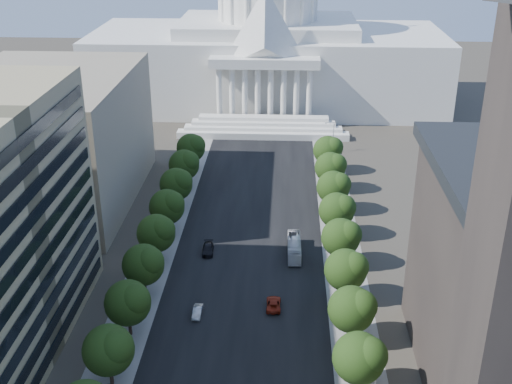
% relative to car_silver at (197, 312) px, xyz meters
% --- Properties ---
extents(road_asphalt, '(30.00, 260.00, 0.01)m').
position_rel_car_silver_xyz_m(road_asphalt, '(7.63, 36.12, -0.70)').
color(road_asphalt, black).
rests_on(road_asphalt, ground).
extents(sidewalk_left, '(8.00, 260.00, 0.02)m').
position_rel_car_silver_xyz_m(sidewalk_left, '(-11.37, 36.12, -0.70)').
color(sidewalk_left, gray).
rests_on(sidewalk_left, ground).
extents(sidewalk_right, '(8.00, 260.00, 0.02)m').
position_rel_car_silver_xyz_m(sidewalk_right, '(26.63, 36.12, -0.70)').
color(sidewalk_right, gray).
rests_on(sidewalk_right, ground).
extents(capitol, '(120.00, 56.00, 73.00)m').
position_rel_car_silver_xyz_m(capitol, '(7.63, 131.01, 19.31)').
color(capitol, white).
rests_on(capitol, ground).
extents(office_block_left_far, '(38.00, 52.00, 30.00)m').
position_rel_car_silver_xyz_m(office_block_left_far, '(-40.37, 46.12, 14.30)').
color(office_block_left_far, gray).
rests_on(office_block_left_far, ground).
extents(tree_l_c, '(7.79, 7.60, 9.97)m').
position_rel_car_silver_xyz_m(tree_l_c, '(-10.03, -18.07, 5.75)').
color(tree_l_c, '#33261C').
rests_on(tree_l_c, ground).
extents(tree_l_d, '(7.79, 7.60, 9.97)m').
position_rel_car_silver_xyz_m(tree_l_d, '(-10.03, -6.07, 5.75)').
color(tree_l_d, '#33261C').
rests_on(tree_l_d, ground).
extents(tree_l_e, '(7.79, 7.60, 9.97)m').
position_rel_car_silver_xyz_m(tree_l_e, '(-10.03, 5.93, 5.75)').
color(tree_l_e, '#33261C').
rests_on(tree_l_e, ground).
extents(tree_l_f, '(7.79, 7.60, 9.97)m').
position_rel_car_silver_xyz_m(tree_l_f, '(-10.03, 17.93, 5.75)').
color(tree_l_f, '#33261C').
rests_on(tree_l_f, ground).
extents(tree_l_g, '(7.79, 7.60, 9.97)m').
position_rel_car_silver_xyz_m(tree_l_g, '(-10.03, 29.93, 5.75)').
color(tree_l_g, '#33261C').
rests_on(tree_l_g, ground).
extents(tree_l_h, '(7.79, 7.60, 9.97)m').
position_rel_car_silver_xyz_m(tree_l_h, '(-10.03, 41.93, 5.75)').
color(tree_l_h, '#33261C').
rests_on(tree_l_h, ground).
extents(tree_l_i, '(7.79, 7.60, 9.97)m').
position_rel_car_silver_xyz_m(tree_l_i, '(-10.03, 53.93, 5.75)').
color(tree_l_i, '#33261C').
rests_on(tree_l_i, ground).
extents(tree_l_j, '(7.79, 7.60, 9.97)m').
position_rel_car_silver_xyz_m(tree_l_j, '(-10.03, 65.93, 5.75)').
color(tree_l_j, '#33261C').
rests_on(tree_l_j, ground).
extents(tree_r_c, '(7.79, 7.60, 9.97)m').
position_rel_car_silver_xyz_m(tree_r_c, '(25.97, -18.07, 5.75)').
color(tree_r_c, '#33261C').
rests_on(tree_r_c, ground).
extents(tree_r_d, '(7.79, 7.60, 9.97)m').
position_rel_car_silver_xyz_m(tree_r_d, '(25.97, -6.07, 5.75)').
color(tree_r_d, '#33261C').
rests_on(tree_r_d, ground).
extents(tree_r_e, '(7.79, 7.60, 9.97)m').
position_rel_car_silver_xyz_m(tree_r_e, '(25.97, 5.93, 5.75)').
color(tree_r_e, '#33261C').
rests_on(tree_r_e, ground).
extents(tree_r_f, '(7.79, 7.60, 9.97)m').
position_rel_car_silver_xyz_m(tree_r_f, '(25.97, 17.93, 5.75)').
color(tree_r_f, '#33261C').
rests_on(tree_r_f, ground).
extents(tree_r_g, '(7.79, 7.60, 9.97)m').
position_rel_car_silver_xyz_m(tree_r_g, '(25.97, 29.93, 5.75)').
color(tree_r_g, '#33261C').
rests_on(tree_r_g, ground).
extents(tree_r_h, '(7.79, 7.60, 9.97)m').
position_rel_car_silver_xyz_m(tree_r_h, '(25.97, 41.93, 5.75)').
color(tree_r_h, '#33261C').
rests_on(tree_r_h, ground).
extents(tree_r_i, '(7.79, 7.60, 9.97)m').
position_rel_car_silver_xyz_m(tree_r_i, '(25.97, 53.93, 5.75)').
color(tree_r_i, '#33261C').
rests_on(tree_r_i, ground).
extents(tree_r_j, '(7.79, 7.60, 9.97)m').
position_rel_car_silver_xyz_m(tree_r_j, '(25.97, 65.93, 5.75)').
color(tree_r_j, '#33261C').
rests_on(tree_r_j, ground).
extents(streetlight_b, '(2.61, 0.44, 9.00)m').
position_rel_car_silver_xyz_m(streetlight_b, '(27.54, -18.88, 5.12)').
color(streetlight_b, gray).
rests_on(streetlight_b, ground).
extents(streetlight_c, '(2.61, 0.44, 9.00)m').
position_rel_car_silver_xyz_m(streetlight_c, '(27.54, 6.12, 5.12)').
color(streetlight_c, gray).
rests_on(streetlight_c, ground).
extents(streetlight_d, '(2.61, 0.44, 9.00)m').
position_rel_car_silver_xyz_m(streetlight_d, '(27.54, 31.12, 5.12)').
color(streetlight_d, gray).
rests_on(streetlight_d, ground).
extents(streetlight_e, '(2.61, 0.44, 9.00)m').
position_rel_car_silver_xyz_m(streetlight_e, '(27.54, 56.12, 5.12)').
color(streetlight_e, gray).
rests_on(streetlight_e, ground).
extents(streetlight_f, '(2.61, 0.44, 9.00)m').
position_rel_car_silver_xyz_m(streetlight_f, '(27.54, 81.12, 5.12)').
color(streetlight_f, gray).
rests_on(streetlight_f, ground).
extents(car_silver, '(1.54, 4.29, 1.41)m').
position_rel_car_silver_xyz_m(car_silver, '(0.00, 0.00, 0.00)').
color(car_silver, '#ADAEB5').
rests_on(car_silver, ground).
extents(car_red, '(2.54, 5.43, 1.50)m').
position_rel_car_silver_xyz_m(car_red, '(13.07, 2.94, 0.05)').
color(car_red, maroon).
rests_on(car_red, ground).
extents(car_dark_b, '(2.49, 5.55, 1.58)m').
position_rel_car_silver_xyz_m(car_dark_b, '(-0.74, 21.78, 0.09)').
color(car_dark_b, black).
rests_on(car_dark_b, ground).
extents(city_bus, '(2.76, 11.17, 3.10)m').
position_rel_car_silver_xyz_m(city_bus, '(16.79, 22.05, 0.85)').
color(city_bus, silver).
rests_on(city_bus, ground).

